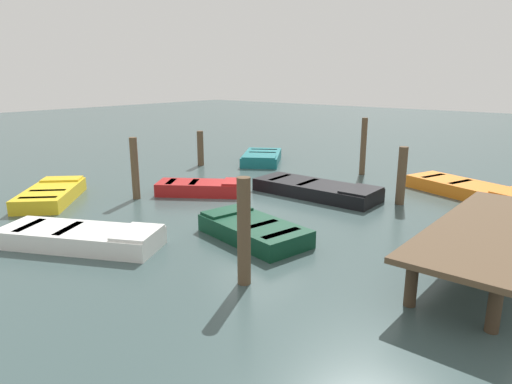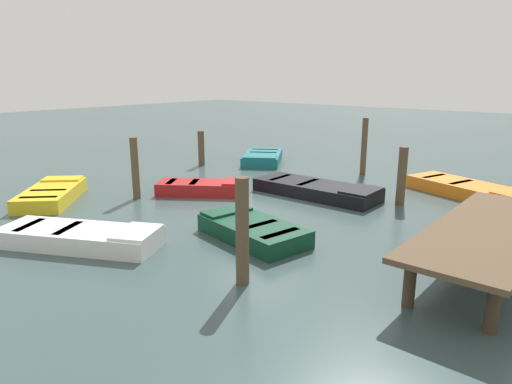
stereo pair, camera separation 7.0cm
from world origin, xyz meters
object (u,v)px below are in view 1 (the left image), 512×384
Objects in this scene: rowboat_red at (201,188)px; mooring_piling_far_right at (135,168)px; rowboat_black at (317,189)px; mooring_piling_center at (363,146)px; rowboat_orange at (469,189)px; rowboat_yellow at (51,194)px; dock_segment at (489,232)px; rowboat_dark_green at (253,230)px; rowboat_white at (81,237)px; rowboat_teal at (262,157)px; mooring_piling_mid_right at (244,232)px; mooring_piling_near_right at (200,148)px; mooring_piling_far_left at (402,176)px.

mooring_piling_far_right is at bearing -159.81° from rowboat_red.
rowboat_black is 3.89m from mooring_piling_center.
rowboat_black is at bearing 132.15° from mooring_piling_far_right.
rowboat_orange and rowboat_red have the same top height.
rowboat_yellow is 2.60m from mooring_piling_far_right.
dock_segment is 4.85m from rowboat_dark_green.
rowboat_teal is at bearing 79.68° from rowboat_white.
rowboat_red is at bearing -16.95° from rowboat_dark_green.
rowboat_orange is 1.85× the size of mooring_piling_center.
rowboat_yellow is at bearing -118.84° from rowboat_orange.
mooring_piling_center reaches higher than rowboat_white.
mooring_piling_mid_right is (1.90, 1.34, 0.77)m from rowboat_dark_green.
rowboat_orange is at bearing 3.43° from rowboat_red.
dock_segment is at bearing -28.00° from rowboat_black.
rowboat_black is at bearing -117.11° from dock_segment.
mooring_piling_near_right is (-6.72, -0.51, 0.50)m from rowboat_yellow.
mooring_piling_center is at bearing -138.33° from dock_segment.
rowboat_orange is 1.38× the size of rowboat_dark_green.
rowboat_dark_green is 0.96× the size of rowboat_yellow.
dock_segment reaches higher than rowboat_red.
mooring_piling_far_left is (-7.70, 4.16, 0.63)m from rowboat_white.
dock_segment is 1.42× the size of rowboat_white.
mooring_piling_mid_right reaches higher than mooring_piling_near_right.
rowboat_white is 4.04m from mooring_piling_far_right.
mooring_piling_center is at bearing 153.18° from mooring_piling_far_right.
dock_segment reaches higher than rowboat_yellow.
dock_segment is 2.82× the size of mooring_piling_far_right.
mooring_piling_near_right reaches higher than rowboat_white.
mooring_piling_center reaches higher than rowboat_yellow.
rowboat_white is (4.06, -7.28, -0.62)m from dock_segment.
mooring_piling_far_right is (4.93, 2.25, 0.22)m from mooring_piling_near_right.
mooring_piling_mid_right is at bearing 4.29° from rowboat_teal.
mooring_piling_mid_right is (9.40, 7.00, 0.77)m from rowboat_teal.
rowboat_teal and rowboat_yellow have the same top height.
mooring_piling_far_right is (3.73, -4.12, 0.72)m from rowboat_black.
rowboat_teal is 4.58m from mooring_piling_center.
rowboat_dark_green is 1.02× the size of rowboat_red.
rowboat_orange is 11.33m from rowboat_white.
rowboat_dark_green and rowboat_white have the same top height.
rowboat_yellow is 1.40× the size of mooring_piling_center.
rowboat_yellow is 6.75m from mooring_piling_near_right.
rowboat_teal is 1.76× the size of mooring_piling_far_right.
dock_segment is 9.66m from mooring_piling_far_right.
dock_segment is 2.68× the size of mooring_piling_mid_right.
mooring_piling_near_right is (-0.45, -8.75, -0.13)m from mooring_piling_far_left.
rowboat_dark_green is at bearing 84.75° from mooring_piling_far_right.
mooring_piling_center is at bearing -75.46° from rowboat_yellow.
rowboat_red is at bearing 77.06° from rowboat_white.
rowboat_teal is at bearing -41.55° from rowboat_dark_green.
mooring_piling_center is at bearing 113.15° from mooring_piling_near_right.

